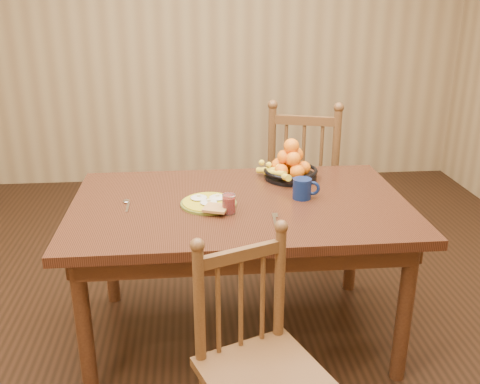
{
  "coord_description": "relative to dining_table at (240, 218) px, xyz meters",
  "views": [
    {
      "loc": [
        -0.22,
        -2.36,
        1.7
      ],
      "look_at": [
        0.0,
        0.0,
        0.8
      ],
      "focal_mm": 40.0,
      "sensor_mm": 36.0,
      "label": 1
    }
  ],
  "objects": [
    {
      "name": "room",
      "position": [
        0.0,
        0.0,
        0.68
      ],
      "size": [
        4.52,
        5.02,
        2.72
      ],
      "color": "black",
      "rests_on": "ground"
    },
    {
      "name": "dining_table",
      "position": [
        0.0,
        0.0,
        0.0
      ],
      "size": [
        1.6,
        1.0,
        0.75
      ],
      "color": "black",
      "rests_on": "ground"
    },
    {
      "name": "chair_far",
      "position": [
        0.5,
        0.88,
        -0.15
      ],
      "size": [
        0.59,
        0.57,
        1.05
      ],
      "rotation": [
        0.0,
        0.0,
        2.85
      ],
      "color": "#462C15",
      "rests_on": "ground"
    },
    {
      "name": "chair_near",
      "position": [
        -0.01,
        -0.79,
        -0.23
      ],
      "size": [
        0.52,
        0.51,
        0.89
      ],
      "rotation": [
        0.0,
        0.0,
        0.38
      ],
      "color": "#462C15",
      "rests_on": "ground"
    },
    {
      "name": "breakfast_plate",
      "position": [
        -0.15,
        -0.03,
        0.1
      ],
      "size": [
        0.26,
        0.3,
        0.04
      ],
      "color": "#59601E",
      "rests_on": "dining_table"
    },
    {
      "name": "fork",
      "position": [
        0.13,
        -0.24,
        0.09
      ],
      "size": [
        0.04,
        0.18,
        0.0
      ],
      "rotation": [
        0.0,
        0.0,
        -0.08
      ],
      "color": "silver",
      "rests_on": "dining_table"
    },
    {
      "name": "spoon",
      "position": [
        -0.54,
        0.02,
        0.09
      ],
      "size": [
        0.04,
        0.16,
        0.01
      ],
      "rotation": [
        0.0,
        0.0,
        0.01
      ],
      "color": "silver",
      "rests_on": "dining_table"
    },
    {
      "name": "coffee_mug",
      "position": [
        0.31,
        0.02,
        0.14
      ],
      "size": [
        0.13,
        0.09,
        0.1
      ],
      "color": "#0B183E",
      "rests_on": "dining_table"
    },
    {
      "name": "juice_glass",
      "position": [
        -0.06,
        -0.13,
        0.13
      ],
      "size": [
        0.06,
        0.06,
        0.09
      ],
      "color": "silver",
      "rests_on": "dining_table"
    },
    {
      "name": "fruit_bowl",
      "position": [
        0.29,
        0.31,
        0.15
      ],
      "size": [
        0.32,
        0.32,
        0.22
      ],
      "color": "black",
      "rests_on": "dining_table"
    }
  ]
}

